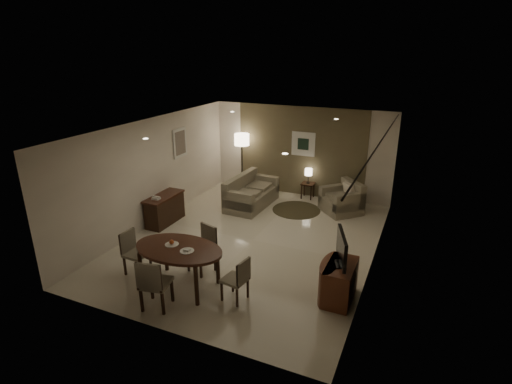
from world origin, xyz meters
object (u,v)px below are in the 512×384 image
at_px(chair_near, 156,282).
at_px(floor_lamp, 242,162).
at_px(sofa, 252,191).
at_px(console_desk, 165,209).
at_px(dining_table, 180,267).
at_px(side_table, 308,190).
at_px(chair_left, 137,253).
at_px(chair_right, 235,279).
at_px(tv_cabinet, 340,282).
at_px(armchair, 342,198).
at_px(chair_far, 201,250).

height_order(chair_near, floor_lamp, floor_lamp).
bearing_deg(floor_lamp, sofa, -53.36).
relative_size(console_desk, dining_table, 0.69).
xyz_separation_m(chair_near, side_table, (0.83, 6.27, -0.25)).
bearing_deg(side_table, chair_left, -108.84).
height_order(dining_table, floor_lamp, floor_lamp).
height_order(chair_right, floor_lamp, floor_lamp).
xyz_separation_m(tv_cabinet, side_table, (-2.04, 4.75, -0.11)).
relative_size(chair_near, chair_right, 1.17).
height_order(chair_left, sofa, chair_left).
bearing_deg(armchair, sofa, -122.18).
relative_size(tv_cabinet, chair_left, 1.02).
distance_m(chair_far, armchair, 4.63).
relative_size(dining_table, chair_left, 1.98).
height_order(chair_near, chair_far, chair_near).
distance_m(tv_cabinet, floor_lamp, 6.27).
xyz_separation_m(dining_table, chair_far, (0.08, 0.65, 0.07)).
height_order(tv_cabinet, chair_near, chair_near).
bearing_deg(armchair, side_table, -165.56).
xyz_separation_m(tv_cabinet, chair_left, (-3.92, -0.76, 0.09)).
bearing_deg(side_table, chair_far, -98.55).
relative_size(tv_cabinet, sofa, 0.49).
bearing_deg(dining_table, armchair, 67.81).
height_order(tv_cabinet, chair_right, chair_right).
bearing_deg(floor_lamp, tv_cabinet, -47.98).
distance_m(chair_right, armchair, 4.90).
relative_size(chair_near, side_table, 2.07).
bearing_deg(chair_right, floor_lamp, -146.52).
relative_size(tv_cabinet, chair_near, 0.92).
xyz_separation_m(chair_far, sofa, (-0.56, 3.67, -0.04)).
bearing_deg(armchair, chair_far, -69.04).
relative_size(console_desk, sofa, 0.65).
height_order(sofa, floor_lamp, floor_lamp).
bearing_deg(sofa, chair_near, -172.19).
xyz_separation_m(dining_table, chair_left, (-1.06, 0.06, 0.03)).
bearing_deg(chair_near, armchair, -121.71).
bearing_deg(floor_lamp, console_desk, -102.79).
distance_m(console_desk, sofa, 2.54).
bearing_deg(chair_far, sofa, 116.50).
height_order(side_table, floor_lamp, floor_lamp).
bearing_deg(chair_right, chair_far, -110.62).
height_order(tv_cabinet, chair_far, chair_far).
relative_size(tv_cabinet, floor_lamp, 0.50).
height_order(tv_cabinet, armchair, armchair).
distance_m(chair_far, sofa, 3.72).
bearing_deg(console_desk, chair_right, -35.66).
distance_m(tv_cabinet, chair_near, 3.25).
bearing_deg(side_table, tv_cabinet, -66.77).
bearing_deg(dining_table, console_desk, 131.26).
bearing_deg(chair_right, console_desk, -116.59).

